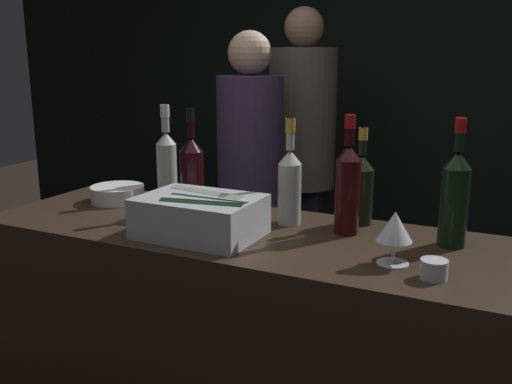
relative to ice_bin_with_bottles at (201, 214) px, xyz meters
name	(u,v)px	position (x,y,z in m)	size (l,w,h in m)	color
wall_back_chalkboard	(404,78)	(0.12, 2.24, 0.33)	(6.40, 0.06, 2.80)	black
bar_counter	(252,373)	(0.12, 0.11, -0.57)	(1.81, 0.59, 1.00)	#2D2116
ice_bin_with_bottles	(201,214)	(0.00, 0.00, 0.00)	(0.36, 0.26, 0.13)	#B7BABF
bowl_white	(118,193)	(-0.51, 0.22, -0.04)	(0.20, 0.20, 0.06)	white
wine_glass	(395,228)	(0.58, 0.01, 0.03)	(0.09, 0.09, 0.14)	silver
candle_votive	(434,269)	(0.70, -0.04, -0.04)	(0.07, 0.07, 0.05)	silver
red_wine_bottle_black_foil	(192,173)	(-0.17, 0.22, 0.07)	(0.08, 0.08, 0.36)	black
white_wine_bottle	(167,161)	(-0.36, 0.35, 0.08)	(0.08, 0.08, 0.36)	#B2B7AD
red_wine_bottle_burgundy	(455,196)	(0.70, 0.24, 0.08)	(0.08, 0.08, 0.37)	black
red_wine_bottle_tall	(348,186)	(0.39, 0.22, 0.08)	(0.08, 0.08, 0.37)	black
rose_wine_bottle	(290,183)	(0.19, 0.24, 0.07)	(0.08, 0.08, 0.35)	#B2B7AD
champagne_bottle	(361,187)	(0.40, 0.34, 0.05)	(0.08, 0.08, 0.32)	black
person_in_hoodie	(302,155)	(-0.26, 1.48, -0.07)	(0.37, 0.37, 1.79)	black
person_blond_tee	(250,181)	(-0.37, 1.06, -0.14)	(0.32, 0.32, 1.65)	black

